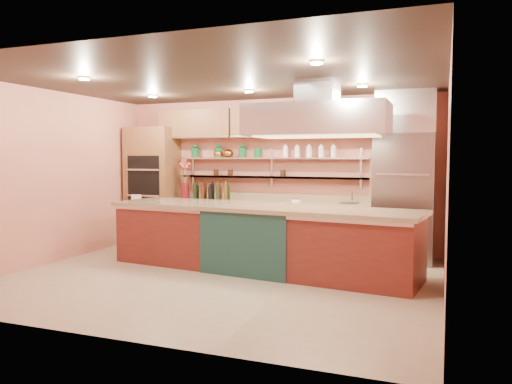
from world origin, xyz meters
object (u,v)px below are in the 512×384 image
at_px(kitchen_scale, 296,200).
at_px(copper_kettle, 229,153).
at_px(island, 258,238).
at_px(refrigerator, 404,198).
at_px(green_canister, 258,153).
at_px(flower_vase, 185,191).

height_order(kitchen_scale, copper_kettle, copper_kettle).
bearing_deg(island, refrigerator, 43.33).
xyz_separation_m(island, green_canister, (-0.64, 1.69, 1.30)).
bearing_deg(copper_kettle, refrigerator, -4.07).
bearing_deg(refrigerator, island, -143.80).
height_order(island, flower_vase, flower_vase).
xyz_separation_m(kitchen_scale, green_canister, (-0.81, 0.22, 0.83)).
height_order(island, copper_kettle, copper_kettle).
xyz_separation_m(island, kitchen_scale, (0.17, 1.47, 0.48)).
bearing_deg(kitchen_scale, flower_vase, -171.57).
relative_size(flower_vase, green_canister, 1.73).
bearing_deg(island, green_canister, 117.92).
bearing_deg(copper_kettle, flower_vase, -164.97).
bearing_deg(green_canister, flower_vase, -171.18).
bearing_deg(kitchen_scale, refrigerator, 8.11).
bearing_deg(flower_vase, island, -35.54).
distance_m(flower_vase, green_canister, 1.61).
distance_m(island, kitchen_scale, 1.56).
relative_size(flower_vase, kitchen_scale, 2.03).
height_order(flower_vase, copper_kettle, copper_kettle).
height_order(refrigerator, island, refrigerator).
xyz_separation_m(flower_vase, green_canister, (1.42, 0.22, 0.72)).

